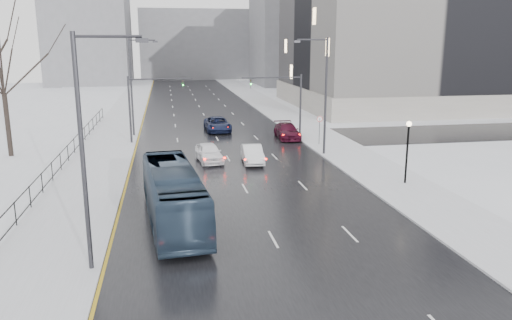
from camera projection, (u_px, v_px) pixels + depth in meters
road at (208, 122)px, 61.16m from camera, size 16.00×150.00×0.04m
cross_road at (218, 141)px, 49.67m from camera, size 130.00×10.00×0.04m
sidewalk_left at (120, 124)px, 59.33m from camera, size 5.00×150.00×0.16m
sidewalk_right at (291, 120)px, 62.96m from camera, size 5.00×150.00×0.16m
park_strip at (35, 127)px, 57.69m from camera, size 14.00×150.00×0.12m
tree_park_e at (12, 157)px, 42.69m from camera, size 9.45×9.45×13.50m
iron_fence at (34, 190)px, 29.97m from camera, size 0.06×70.00×1.30m
streetlight_r_mid at (323, 90)px, 42.13m from camera, size 2.95×0.25×10.00m
streetlight_l_near at (87, 143)px, 20.15m from camera, size 2.95×0.25×10.00m
streetlight_l_far at (133, 82)px, 50.80m from camera, size 2.95×0.25×10.00m
lamppost_r_mid at (408, 143)px, 33.66m from camera, size 0.36×0.36×4.28m
mast_signal_right at (290, 98)px, 50.00m from camera, size 6.10×0.33×6.50m
mast_signal_left at (141, 101)px, 47.46m from camera, size 6.10×0.33×6.50m
no_uturn_sign at (320, 122)px, 46.90m from camera, size 0.60×0.06×2.70m
civic_building at (429, 31)px, 76.14m from camera, size 41.00×31.00×24.80m
bldg_far_right at (307, 36)px, 116.16m from camera, size 24.00×20.00×22.00m
bldg_far_left at (89, 23)px, 116.39m from camera, size 18.00×22.00×28.00m
bldg_far_center at (197, 45)px, 136.41m from camera, size 30.00×18.00×18.00m
bus at (173, 195)px, 26.82m from camera, size 3.59×11.23×3.07m
sedan_center_near at (209, 153)px, 40.70m from camera, size 2.35×4.69×1.53m
sedan_right_near at (252, 154)px, 40.40m from camera, size 1.73×4.47×1.45m
sedan_right_cross at (217, 124)px, 54.76m from camera, size 2.76×5.68×1.55m
sedan_right_far at (287, 131)px, 50.68m from camera, size 2.32×5.31×1.52m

